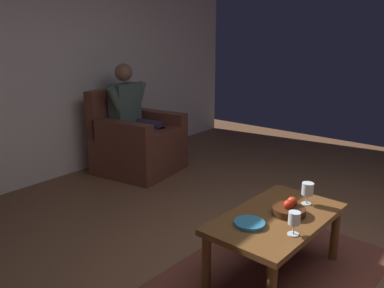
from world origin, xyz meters
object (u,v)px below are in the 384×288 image
(armchair, at_px, (137,143))
(fruit_bowl, at_px, (289,209))
(wine_glass_near, at_px, (308,190))
(decorative_dish, at_px, (249,223))
(person_seated, at_px, (133,114))
(coffee_table, at_px, (276,225))
(wine_glass_far, at_px, (294,220))

(armchair, height_order, fruit_bowl, armchair)
(wine_glass_near, xyz_separation_m, decorative_dish, (0.53, -0.15, -0.09))
(person_seated, bearing_deg, fruit_bowl, 62.74)
(coffee_table, height_order, decorative_dish, decorative_dish)
(wine_glass_near, bearing_deg, decorative_dish, -15.77)
(wine_glass_far, relative_size, fruit_bowl, 0.67)
(armchair, distance_m, wine_glass_far, 2.71)
(coffee_table, relative_size, wine_glass_near, 6.42)
(wine_glass_far, distance_m, decorative_dish, 0.29)
(fruit_bowl, distance_m, decorative_dish, 0.33)
(decorative_dish, bearing_deg, fruit_bowl, 157.87)
(armchair, bearing_deg, wine_glass_far, 58.55)
(wine_glass_near, bearing_deg, wine_glass_far, 14.20)
(coffee_table, xyz_separation_m, decorative_dish, (0.23, -0.07, 0.08))
(person_seated, xyz_separation_m, wine_glass_far, (1.05, 2.52, -0.15))
(decorative_dish, bearing_deg, person_seated, -116.39)
(armchair, relative_size, wine_glass_near, 6.13)
(wine_glass_far, height_order, fruit_bowl, wine_glass_far)
(armchair, relative_size, person_seated, 0.77)
(armchair, xyz_separation_m, fruit_bowl, (0.82, 2.34, 0.13))
(coffee_table, bearing_deg, fruit_bowl, 146.95)
(coffee_table, xyz_separation_m, fruit_bowl, (-0.08, 0.05, 0.10))
(wine_glass_near, distance_m, fruit_bowl, 0.24)
(wine_glass_near, bearing_deg, coffee_table, -14.00)
(fruit_bowl, bearing_deg, wine_glass_near, 173.44)
(person_seated, bearing_deg, coffee_table, 60.72)
(coffee_table, bearing_deg, decorative_dish, -18.05)
(person_seated, height_order, wine_glass_far, person_seated)
(coffee_table, distance_m, wine_glass_near, 0.36)
(coffee_table, relative_size, wine_glass_far, 6.90)
(armchair, distance_m, fruit_bowl, 2.48)
(coffee_table, bearing_deg, wine_glass_near, 166.00)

